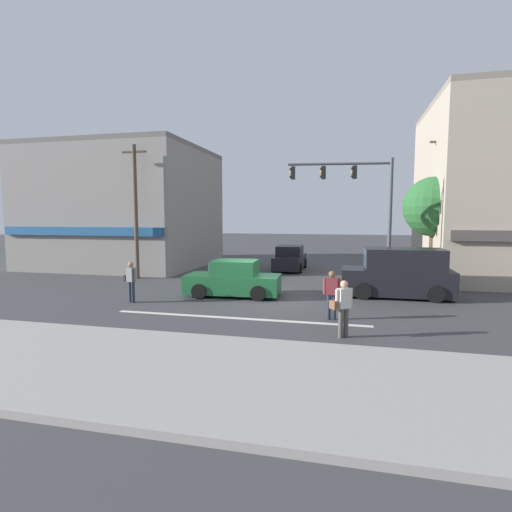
{
  "coord_description": "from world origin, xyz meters",
  "views": [
    {
      "loc": [
        3.71,
        -16.42,
        3.52
      ],
      "look_at": [
        -0.65,
        2.0,
        1.6
      ],
      "focal_mm": 28.0,
      "sensor_mm": 36.0,
      "label": 1
    }
  ],
  "objects_px": {
    "traffic_light_mast": "(362,199)",
    "pedestrian_mid_crossing": "(332,292)",
    "pedestrian_foreground_with_bag": "(343,305)",
    "pedestrian_far_side": "(131,279)",
    "sedan_approaching_near": "(233,280)",
    "street_tree": "(434,207)",
    "utility_pole_far_right": "(441,206)",
    "utility_pole_near_left": "(136,210)",
    "van_parked_curbside": "(399,274)",
    "sedan_crossing_leftbound": "(290,259)"
  },
  "relations": [
    {
      "from": "pedestrian_mid_crossing",
      "to": "van_parked_curbside",
      "type": "bearing_deg",
      "value": 59.73
    },
    {
      "from": "pedestrian_foreground_with_bag",
      "to": "pedestrian_far_side",
      "type": "distance_m",
      "value": 8.9
    },
    {
      "from": "traffic_light_mast",
      "to": "pedestrian_mid_crossing",
      "type": "distance_m",
      "value": 7.07
    },
    {
      "from": "utility_pole_near_left",
      "to": "van_parked_curbside",
      "type": "bearing_deg",
      "value": -8.35
    },
    {
      "from": "pedestrian_mid_crossing",
      "to": "utility_pole_near_left",
      "type": "bearing_deg",
      "value": 149.28
    },
    {
      "from": "street_tree",
      "to": "pedestrian_mid_crossing",
      "type": "xyz_separation_m",
      "value": [
        -4.83,
        -9.27,
        -3.01
      ]
    },
    {
      "from": "utility_pole_near_left",
      "to": "pedestrian_far_side",
      "type": "bearing_deg",
      "value": -62.42
    },
    {
      "from": "pedestrian_mid_crossing",
      "to": "pedestrian_far_side",
      "type": "height_order",
      "value": "same"
    },
    {
      "from": "utility_pole_near_left",
      "to": "sedan_crossing_leftbound",
      "type": "distance_m",
      "value": 10.05
    },
    {
      "from": "street_tree",
      "to": "pedestrian_far_side",
      "type": "relative_size",
      "value": 3.33
    },
    {
      "from": "traffic_light_mast",
      "to": "pedestrian_foreground_with_bag",
      "type": "distance_m",
      "value": 8.77
    },
    {
      "from": "sedan_crossing_leftbound",
      "to": "pedestrian_mid_crossing",
      "type": "relative_size",
      "value": 2.46
    },
    {
      "from": "utility_pole_near_left",
      "to": "sedan_approaching_near",
      "type": "xyz_separation_m",
      "value": [
        6.62,
        -3.45,
        -3.13
      ]
    },
    {
      "from": "utility_pole_near_left",
      "to": "utility_pole_far_right",
      "type": "xyz_separation_m",
      "value": [
        16.23,
        2.88,
        0.19
      ]
    },
    {
      "from": "sedan_approaching_near",
      "to": "pedestrian_foreground_with_bag",
      "type": "relative_size",
      "value": 2.51
    },
    {
      "from": "utility_pole_far_right",
      "to": "sedan_approaching_near",
      "type": "bearing_deg",
      "value": -146.61
    },
    {
      "from": "traffic_light_mast",
      "to": "pedestrian_foreground_with_bag",
      "type": "relative_size",
      "value": 3.71
    },
    {
      "from": "van_parked_curbside",
      "to": "pedestrian_far_side",
      "type": "bearing_deg",
      "value": -161.02
    },
    {
      "from": "utility_pole_near_left",
      "to": "utility_pole_far_right",
      "type": "distance_m",
      "value": 16.48
    },
    {
      "from": "utility_pole_near_left",
      "to": "sedan_crossing_leftbound",
      "type": "height_order",
      "value": "utility_pole_near_left"
    },
    {
      "from": "van_parked_curbside",
      "to": "sedan_crossing_leftbound",
      "type": "bearing_deg",
      "value": 127.91
    },
    {
      "from": "utility_pole_far_right",
      "to": "pedestrian_foreground_with_bag",
      "type": "bearing_deg",
      "value": -112.95
    },
    {
      "from": "traffic_light_mast",
      "to": "sedan_crossing_leftbound",
      "type": "relative_size",
      "value": 1.51
    },
    {
      "from": "utility_pole_near_left",
      "to": "van_parked_curbside",
      "type": "relative_size",
      "value": 1.6
    },
    {
      "from": "utility_pole_near_left",
      "to": "pedestrian_foreground_with_bag",
      "type": "bearing_deg",
      "value": -36.63
    },
    {
      "from": "utility_pole_far_right",
      "to": "traffic_light_mast",
      "type": "height_order",
      "value": "utility_pole_far_right"
    },
    {
      "from": "street_tree",
      "to": "utility_pole_near_left",
      "type": "relative_size",
      "value": 0.75
    },
    {
      "from": "pedestrian_foreground_with_bag",
      "to": "pedestrian_mid_crossing",
      "type": "xyz_separation_m",
      "value": [
        -0.41,
        1.95,
        -0.0
      ]
    },
    {
      "from": "utility_pole_near_left",
      "to": "pedestrian_far_side",
      "type": "xyz_separation_m",
      "value": [
        2.97,
        -5.68,
        -2.88
      ]
    },
    {
      "from": "utility_pole_near_left",
      "to": "van_parked_curbside",
      "type": "xyz_separation_m",
      "value": [
        13.65,
        -2.0,
        -2.83
      ]
    },
    {
      "from": "street_tree",
      "to": "sedan_approaching_near",
      "type": "relative_size",
      "value": 1.33
    },
    {
      "from": "van_parked_curbside",
      "to": "pedestrian_foreground_with_bag",
      "type": "distance_m",
      "value": 6.86
    },
    {
      "from": "utility_pole_far_right",
      "to": "pedestrian_far_side",
      "type": "xyz_separation_m",
      "value": [
        -13.26,
        -8.56,
        -3.08
      ]
    },
    {
      "from": "utility_pole_far_right",
      "to": "traffic_light_mast",
      "type": "distance_m",
      "value": 5.31
    },
    {
      "from": "utility_pole_near_left",
      "to": "pedestrian_foreground_with_bag",
      "type": "xyz_separation_m",
      "value": [
        11.42,
        -8.49,
        -2.88
      ]
    },
    {
      "from": "pedestrian_far_side",
      "to": "utility_pole_far_right",
      "type": "bearing_deg",
      "value": 32.85
    },
    {
      "from": "utility_pole_far_right",
      "to": "street_tree",
      "type": "bearing_deg",
      "value": -159.17
    },
    {
      "from": "traffic_light_mast",
      "to": "sedan_approaching_near",
      "type": "bearing_deg",
      "value": -150.85
    },
    {
      "from": "street_tree",
      "to": "sedan_approaching_near",
      "type": "bearing_deg",
      "value": -146.13
    },
    {
      "from": "van_parked_curbside",
      "to": "pedestrian_mid_crossing",
      "type": "bearing_deg",
      "value": -120.27
    },
    {
      "from": "street_tree",
      "to": "van_parked_curbside",
      "type": "bearing_deg",
      "value": -114.74
    },
    {
      "from": "sedan_approaching_near",
      "to": "pedestrian_mid_crossing",
      "type": "bearing_deg",
      "value": -35.14
    },
    {
      "from": "traffic_light_mast",
      "to": "pedestrian_far_side",
      "type": "bearing_deg",
      "value": -149.95
    },
    {
      "from": "street_tree",
      "to": "van_parked_curbside",
      "type": "relative_size",
      "value": 1.2
    },
    {
      "from": "sedan_approaching_near",
      "to": "pedestrian_mid_crossing",
      "type": "xyz_separation_m",
      "value": [
        4.39,
        -3.09,
        0.24
      ]
    },
    {
      "from": "street_tree",
      "to": "sedan_approaching_near",
      "type": "distance_m",
      "value": 11.57
    },
    {
      "from": "street_tree",
      "to": "utility_pole_far_right",
      "type": "bearing_deg",
      "value": 20.83
    },
    {
      "from": "utility_pole_near_left",
      "to": "van_parked_curbside",
      "type": "distance_m",
      "value": 14.09
    },
    {
      "from": "traffic_light_mast",
      "to": "pedestrian_mid_crossing",
      "type": "relative_size",
      "value": 3.71
    },
    {
      "from": "pedestrian_foreground_with_bag",
      "to": "pedestrian_far_side",
      "type": "xyz_separation_m",
      "value": [
        -8.45,
        2.81,
        0.0
      ]
    }
  ]
}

